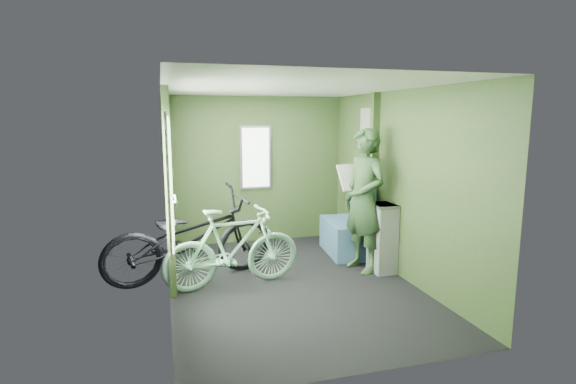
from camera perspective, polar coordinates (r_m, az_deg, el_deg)
name	(u,v)px	position (r m, az deg, el deg)	size (l,w,h in m)	color
room	(286,164)	(5.18, -0.21, 3.54)	(4.00, 4.02, 2.31)	black
bicycle_black	(193,281)	(5.70, -12.00, -10.97)	(0.73, 2.10, 1.10)	black
bicycle_mint	(234,288)	(5.40, -6.89, -12.01)	(0.46, 1.63, 0.98)	#89CAA1
passenger	(364,200)	(5.82, 9.62, -1.07)	(0.60, 0.80, 1.84)	#2E4B28
waste_box	(382,238)	(5.90, 11.89, -5.72)	(0.26, 0.37, 0.89)	gray
bench_seat	(347,233)	(6.64, 7.56, -5.18)	(0.63, 1.02, 1.02)	#2D465F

